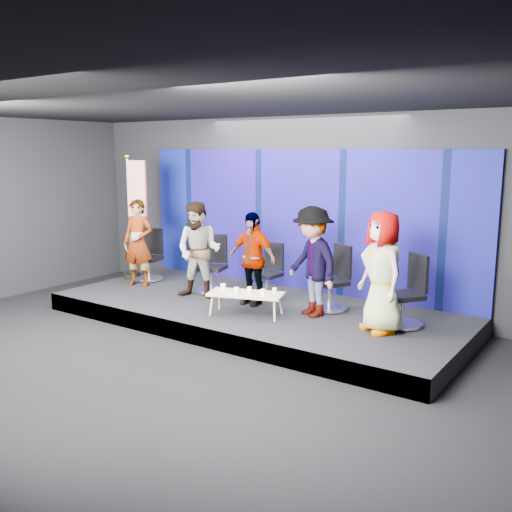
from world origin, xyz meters
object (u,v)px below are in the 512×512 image
at_px(panelist_e, 382,272).
at_px(flag_stand, 134,213).
at_px(chair_a, 150,263).
at_px(chair_b, 213,273).
at_px(panelist_d, 312,262).
at_px(mug_c, 249,290).
at_px(coffee_table, 246,295).
at_px(mug_a, 223,287).
at_px(chair_d, 333,289).
at_px(panelist_b, 199,251).
at_px(mug_e, 275,291).
at_px(mug_b, 237,290).
at_px(mug_d, 263,292).
at_px(chair_e, 406,303).
at_px(panelist_c, 252,258).
at_px(chair_c, 268,280).
at_px(panelist_a, 138,243).

relative_size(panelist_e, flag_stand, 0.70).
xyz_separation_m(chair_a, chair_b, (1.65, -0.03, 0.01)).
distance_m(panelist_d, flag_stand, 4.27).
xyz_separation_m(panelist_d, mug_c, (-0.85, -0.51, -0.46)).
bearing_deg(coffee_table, chair_b, 147.41).
relative_size(chair_a, mug_a, 10.40).
bearing_deg(chair_d, mug_a, -114.51).
height_order(panelist_b, mug_e, panelist_b).
relative_size(mug_b, mug_d, 1.01).
relative_size(chair_b, chair_e, 0.97).
distance_m(chair_e, mug_d, 2.16).
bearing_deg(mug_d, panelist_c, 136.85).
height_order(chair_c, mug_a, chair_c).
relative_size(panelist_d, panelist_e, 0.99).
distance_m(panelist_d, mug_e, 0.75).
bearing_deg(chair_a, mug_b, -35.94).
bearing_deg(chair_e, chair_c, -149.94).
height_order(chair_a, chair_e, chair_e).
height_order(chair_a, panelist_b, panelist_b).
bearing_deg(panelist_a, panelist_b, -18.96).
relative_size(chair_e, mug_b, 11.94).
bearing_deg(panelist_d, mug_b, -119.32).
xyz_separation_m(chair_b, mug_c, (1.42, -0.83, 0.06)).
relative_size(panelist_c, panelist_e, 0.90).
bearing_deg(panelist_d, chair_a, -158.25).
relative_size(panelist_c, chair_d, 1.47).
xyz_separation_m(chair_b, flag_stand, (-1.96, -0.04, 0.99)).
bearing_deg(flag_stand, panelist_d, -20.10).
distance_m(panelist_c, mug_d, 0.93).
bearing_deg(mug_a, mug_d, 7.64).
relative_size(chair_b, mug_a, 10.64).
distance_m(panelist_e, mug_d, 1.89).
height_order(panelist_e, flag_stand, flag_stand).
bearing_deg(chair_d, panelist_d, -75.85).
bearing_deg(mug_e, flag_stand, 170.68).
bearing_deg(panelist_d, chair_b, -161.18).
bearing_deg(panelist_c, flag_stand, 177.29).
height_order(chair_e, coffee_table, chair_e).
bearing_deg(panelist_c, mug_a, -96.72).
bearing_deg(panelist_b, chair_e, -8.42).
height_order(chair_c, flag_stand, flag_stand).
relative_size(panelist_a, chair_c, 1.71).
bearing_deg(panelist_a, panelist_c, -13.20).
xyz_separation_m(panelist_b, panelist_e, (3.39, 0.02, 0.03)).
bearing_deg(mug_d, panelist_b, 167.47).
distance_m(chair_b, coffee_table, 1.67).
bearing_deg(coffee_table, flag_stand, 165.73).
xyz_separation_m(panelist_d, mug_e, (-0.48, -0.34, -0.46)).
height_order(chair_a, panelist_d, panelist_d).
relative_size(panelist_d, mug_b, 19.13).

